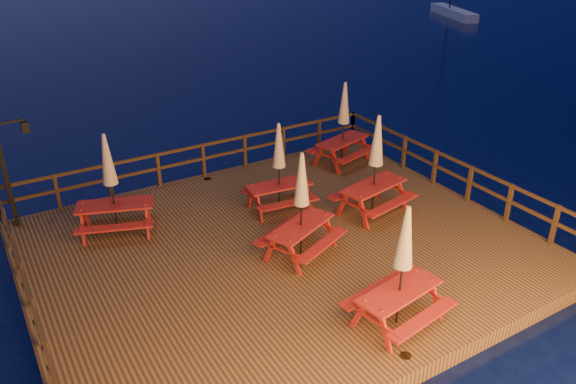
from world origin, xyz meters
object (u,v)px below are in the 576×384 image
picnic_table_2 (111,183)px  picnic_table_1 (301,203)px  picnic_table_0 (402,265)px  lamp_post (10,162)px  sailboat (453,13)px

picnic_table_2 → picnic_table_1: bearing=-23.5°
picnic_table_0 → picnic_table_1: picnic_table_0 is taller
lamp_post → picnic_table_1: bearing=-42.3°
picnic_table_2 → sailboat: bearing=51.9°
picnic_table_0 → picnic_table_1: (-0.28, 3.22, -0.01)m
sailboat → picnic_table_0: (-30.76, -28.17, 1.46)m
sailboat → picnic_table_1: (-31.04, -24.95, 1.45)m
sailboat → lamp_post: bearing=-130.7°
lamp_post → sailboat: size_ratio=0.30×
picnic_table_0 → picnic_table_1: 3.23m
lamp_post → sailboat: (36.65, 19.85, -1.86)m
sailboat → picnic_table_0: bearing=-116.7°
sailboat → picnic_table_2: bearing=-127.2°
sailboat → picnic_table_0: size_ratio=3.77×
picnic_table_0 → picnic_table_1: bearing=85.8°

